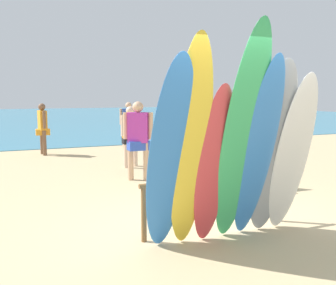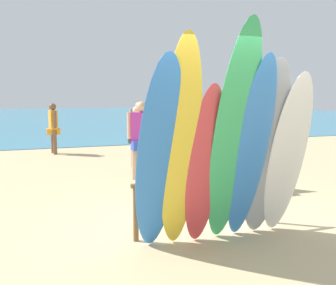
{
  "view_description": "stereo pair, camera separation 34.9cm",
  "coord_description": "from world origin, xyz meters",
  "px_view_note": "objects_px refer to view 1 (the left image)",
  "views": [
    {
      "loc": [
        -2.49,
        -4.35,
        1.87
      ],
      "look_at": [
        0.0,
        1.72,
        1.03
      ],
      "focal_mm": 39.77,
      "sensor_mm": 36.0,
      "label": 1
    },
    {
      "loc": [
        -2.17,
        -4.47,
        1.87
      ],
      "look_at": [
        0.0,
        1.72,
        1.03
      ],
      "focal_mm": 39.77,
      "sensor_mm": 36.0,
      "label": 2
    }
  ],
  "objects_px": {
    "surfboard_blue_0": "(170,157)",
    "beachgoer_strolling": "(129,122)",
    "beachgoer_near_rack": "(138,135)",
    "beach_chair_red": "(258,168)",
    "surfboard_rack": "(216,191)",
    "surfboard_blue_4": "(258,150)",
    "surfboard_yellow_1": "(191,146)",
    "beachgoer_by_water": "(43,125)",
    "surfboard_green_3": "(242,137)",
    "surfboard_white_6": "(292,155)",
    "beachgoer_midbeach": "(130,132)",
    "surfboard_red_2": "(213,166)",
    "surfboard_grey_5": "(273,150)"
  },
  "relations": [
    {
      "from": "surfboard_blue_0",
      "to": "beachgoer_strolling",
      "type": "xyz_separation_m",
      "value": [
        2.0,
        8.48,
        -0.23
      ]
    },
    {
      "from": "beachgoer_near_rack",
      "to": "beach_chair_red",
      "type": "bearing_deg",
      "value": -12.99
    },
    {
      "from": "surfboard_rack",
      "to": "surfboard_blue_4",
      "type": "relative_size",
      "value": 0.9
    },
    {
      "from": "surfboard_yellow_1",
      "to": "beachgoer_by_water",
      "type": "distance_m",
      "value": 8.39
    },
    {
      "from": "surfboard_rack",
      "to": "surfboard_green_3",
      "type": "distance_m",
      "value": 0.97
    },
    {
      "from": "surfboard_white_6",
      "to": "beach_chair_red",
      "type": "relative_size",
      "value": 2.66
    },
    {
      "from": "surfboard_white_6",
      "to": "beachgoer_midbeach",
      "type": "distance_m",
      "value": 5.39
    },
    {
      "from": "surfboard_rack",
      "to": "surfboard_yellow_1",
      "type": "distance_m",
      "value": 1.06
    },
    {
      "from": "surfboard_yellow_1",
      "to": "beach_chair_red",
      "type": "relative_size",
      "value": 3.14
    },
    {
      "from": "surfboard_yellow_1",
      "to": "beach_chair_red",
      "type": "bearing_deg",
      "value": 44.5
    },
    {
      "from": "surfboard_rack",
      "to": "beachgoer_midbeach",
      "type": "distance_m",
      "value": 4.88
    },
    {
      "from": "surfboard_blue_4",
      "to": "beachgoer_midbeach",
      "type": "relative_size",
      "value": 1.54
    },
    {
      "from": "surfboard_blue_4",
      "to": "beach_chair_red",
      "type": "height_order",
      "value": "surfboard_blue_4"
    },
    {
      "from": "surfboard_blue_0",
      "to": "surfboard_blue_4",
      "type": "distance_m",
      "value": 1.18
    },
    {
      "from": "surfboard_red_2",
      "to": "beach_chair_red",
      "type": "relative_size",
      "value": 2.46
    },
    {
      "from": "beachgoer_strolling",
      "to": "surfboard_red_2",
      "type": "bearing_deg",
      "value": -81.89
    },
    {
      "from": "surfboard_green_3",
      "to": "surfboard_white_6",
      "type": "relative_size",
      "value": 1.27
    },
    {
      "from": "beachgoer_near_rack",
      "to": "surfboard_yellow_1",
      "type": "bearing_deg",
      "value": -71.34
    },
    {
      "from": "surfboard_blue_0",
      "to": "surfboard_grey_5",
      "type": "relative_size",
      "value": 1.01
    },
    {
      "from": "surfboard_white_6",
      "to": "beachgoer_strolling",
      "type": "xyz_separation_m",
      "value": [
        0.25,
        8.5,
        -0.14
      ]
    },
    {
      "from": "surfboard_blue_0",
      "to": "beachgoer_strolling",
      "type": "bearing_deg",
      "value": 71.57
    },
    {
      "from": "surfboard_yellow_1",
      "to": "beachgoer_near_rack",
      "type": "bearing_deg",
      "value": 85.56
    },
    {
      "from": "beachgoer_near_rack",
      "to": "surfboard_red_2",
      "type": "bearing_deg",
      "value": -66.48
    },
    {
      "from": "surfboard_green_3",
      "to": "surfboard_red_2",
      "type": "bearing_deg",
      "value": 159.23
    },
    {
      "from": "surfboard_yellow_1",
      "to": "beachgoer_near_rack",
      "type": "relative_size",
      "value": 1.51
    },
    {
      "from": "surfboard_red_2",
      "to": "beachgoer_strolling",
      "type": "relative_size",
      "value": 1.26
    },
    {
      "from": "surfboard_rack",
      "to": "beachgoer_strolling",
      "type": "xyz_separation_m",
      "value": [
        1.12,
        8.02,
        0.37
      ]
    },
    {
      "from": "surfboard_green_3",
      "to": "beachgoer_midbeach",
      "type": "height_order",
      "value": "surfboard_green_3"
    },
    {
      "from": "surfboard_white_6",
      "to": "beachgoer_strolling",
      "type": "bearing_deg",
      "value": 88.36
    },
    {
      "from": "surfboard_blue_4",
      "to": "surfboard_white_6",
      "type": "height_order",
      "value": "surfboard_blue_4"
    },
    {
      "from": "surfboard_blue_4",
      "to": "surfboard_white_6",
      "type": "relative_size",
      "value": 1.1
    },
    {
      "from": "beachgoer_by_water",
      "to": "beachgoer_strolling",
      "type": "relative_size",
      "value": 0.99
    },
    {
      "from": "surfboard_blue_0",
      "to": "beachgoer_by_water",
      "type": "xyz_separation_m",
      "value": [
        -0.84,
        8.29,
        -0.24
      ]
    },
    {
      "from": "surfboard_red_2",
      "to": "surfboard_blue_4",
      "type": "relative_size",
      "value": 0.84
    },
    {
      "from": "surfboard_green_3",
      "to": "beachgoer_strolling",
      "type": "relative_size",
      "value": 1.73
    },
    {
      "from": "surfboard_red_2",
      "to": "surfboard_green_3",
      "type": "distance_m",
      "value": 0.5
    },
    {
      "from": "beachgoer_midbeach",
      "to": "surfboard_blue_0",
      "type": "bearing_deg",
      "value": 55.02
    },
    {
      "from": "surfboard_blue_0",
      "to": "surfboard_red_2",
      "type": "relative_size",
      "value": 1.17
    },
    {
      "from": "surfboard_blue_4",
      "to": "surfboard_rack",
      "type": "bearing_deg",
      "value": 119.85
    },
    {
      "from": "surfboard_rack",
      "to": "surfboard_white_6",
      "type": "xyz_separation_m",
      "value": [
        0.88,
        -0.48,
        0.52
      ]
    },
    {
      "from": "surfboard_yellow_1",
      "to": "surfboard_rack",
      "type": "bearing_deg",
      "value": 42.17
    },
    {
      "from": "surfboard_white_6",
      "to": "beach_chair_red",
      "type": "height_order",
      "value": "surfboard_white_6"
    },
    {
      "from": "surfboard_green_3",
      "to": "surfboard_grey_5",
      "type": "distance_m",
      "value": 0.59
    },
    {
      "from": "surfboard_blue_0",
      "to": "beachgoer_by_water",
      "type": "height_order",
      "value": "surfboard_blue_0"
    },
    {
      "from": "beachgoer_near_rack",
      "to": "beachgoer_strolling",
      "type": "bearing_deg",
      "value": 103.41
    },
    {
      "from": "surfboard_green_3",
      "to": "surfboard_blue_4",
      "type": "height_order",
      "value": "surfboard_green_3"
    },
    {
      "from": "surfboard_grey_5",
      "to": "surfboard_yellow_1",
      "type": "bearing_deg",
      "value": -173.46
    },
    {
      "from": "surfboard_red_2",
      "to": "beachgoer_near_rack",
      "type": "height_order",
      "value": "surfboard_red_2"
    },
    {
      "from": "surfboard_blue_0",
      "to": "beachgoer_near_rack",
      "type": "height_order",
      "value": "surfboard_blue_0"
    },
    {
      "from": "surfboard_blue_0",
      "to": "beach_chair_red",
      "type": "bearing_deg",
      "value": 32.16
    }
  ]
}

